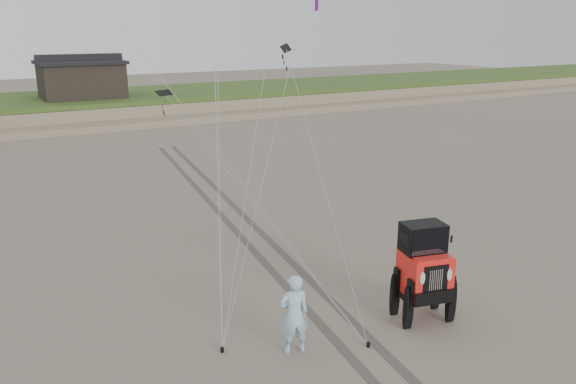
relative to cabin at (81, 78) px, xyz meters
name	(u,v)px	position (x,y,z in m)	size (l,w,h in m)	color
ground	(308,334)	(-2.00, -37.00, -3.24)	(160.00, 160.00, 0.00)	#6B6054
dune_ridge	(57,110)	(-2.00, 0.50, -2.42)	(160.00, 14.25, 1.73)	#7A6B54
cabin	(81,78)	(0.00, 0.00, 0.00)	(6.40, 5.40, 3.35)	black
jeep	(424,283)	(0.86, -37.80, -2.25)	(2.29, 5.31, 1.98)	red
man	(294,314)	(-2.67, -37.48, -2.30)	(0.68, 0.45, 1.87)	#91B1E0
stake_main	(222,350)	(-4.09, -36.70, -3.18)	(0.08, 0.08, 0.12)	black
stake_aux	(368,345)	(-1.10, -38.17, -3.18)	(0.08, 0.08, 0.12)	black
tire_tracks	(240,223)	(0.00, -29.00, -3.23)	(5.22, 29.74, 0.01)	#4C443D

